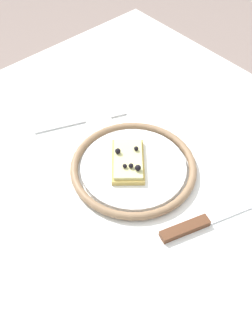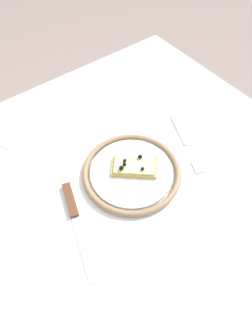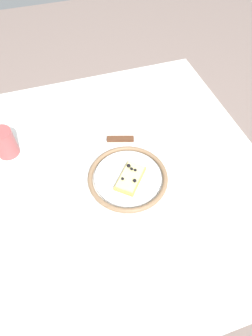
# 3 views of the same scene
# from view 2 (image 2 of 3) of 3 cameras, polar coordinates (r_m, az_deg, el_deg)

# --- Properties ---
(ground_plane) EXTENTS (6.00, 6.00, 0.00)m
(ground_plane) POSITION_cam_2_polar(r_m,az_deg,el_deg) (1.40, -1.00, -19.19)
(ground_plane) COLOR gray
(dining_table) EXTENTS (0.98, 0.86, 0.74)m
(dining_table) POSITION_cam_2_polar(r_m,az_deg,el_deg) (0.80, -1.65, -6.02)
(dining_table) COLOR white
(dining_table) RESTS_ON ground_plane
(plate) EXTENTS (0.24, 0.24, 0.02)m
(plate) POSITION_cam_2_polar(r_m,az_deg,el_deg) (0.72, 1.07, -0.82)
(plate) COLOR white
(plate) RESTS_ON dining_table
(pizza_slice_near) EXTENTS (0.12, 0.12, 0.03)m
(pizza_slice_near) POSITION_cam_2_polar(r_m,az_deg,el_deg) (0.72, 1.60, 0.40)
(pizza_slice_near) COLOR tan
(pizza_slice_near) RESTS_ON plate
(knife) EXTENTS (0.09, 0.23, 0.01)m
(knife) POSITION_cam_2_polar(r_m,az_deg,el_deg) (0.68, -10.03, -8.37)
(knife) COLOR silver
(knife) RESTS_ON dining_table
(fork) EXTENTS (0.09, 0.19, 0.00)m
(fork) POSITION_cam_2_polar(r_m,az_deg,el_deg) (0.80, 11.43, 4.69)
(fork) COLOR #BBBBBB
(fork) RESTS_ON dining_table
(napkin) EXTENTS (0.17, 0.16, 0.00)m
(napkin) POSITION_cam_2_polar(r_m,az_deg,el_deg) (0.89, -21.88, 7.42)
(napkin) COLOR white
(napkin) RESTS_ON dining_table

